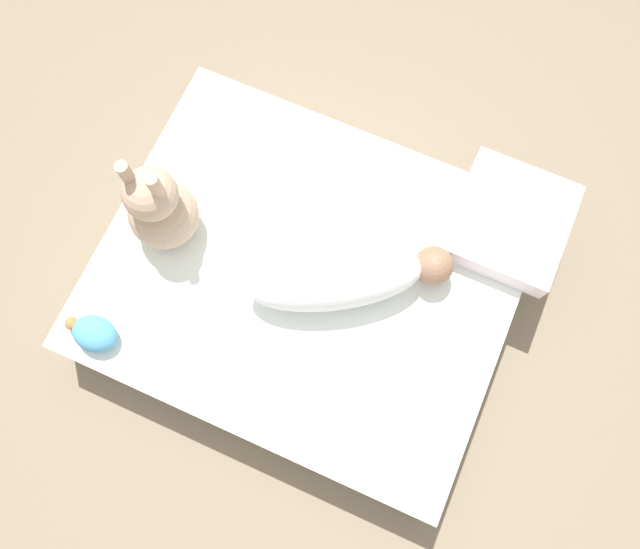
{
  "coord_description": "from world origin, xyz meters",
  "views": [
    {
      "loc": [
        -0.22,
        0.41,
        1.88
      ],
      "look_at": [
        -0.04,
        -0.0,
        0.28
      ],
      "focal_mm": 35.0,
      "sensor_mm": 36.0,
      "label": 1
    }
  ],
  "objects_px": {
    "pillow": "(510,222)",
    "turtle_plush": "(93,333)",
    "swaddled_baby": "(343,276)",
    "bunny_plush": "(160,209)"
  },
  "relations": [
    {
      "from": "swaddled_baby",
      "to": "pillow",
      "type": "bearing_deg",
      "value": 12.54
    },
    {
      "from": "swaddled_baby",
      "to": "turtle_plush",
      "type": "xyz_separation_m",
      "value": [
        0.54,
        0.4,
        -0.04
      ]
    },
    {
      "from": "bunny_plush",
      "to": "turtle_plush",
      "type": "height_order",
      "value": "bunny_plush"
    },
    {
      "from": "swaddled_baby",
      "to": "turtle_plush",
      "type": "bearing_deg",
      "value": -175.24
    },
    {
      "from": "swaddled_baby",
      "to": "bunny_plush",
      "type": "xyz_separation_m",
      "value": [
        0.51,
        0.04,
        0.06
      ]
    },
    {
      "from": "pillow",
      "to": "turtle_plush",
      "type": "bearing_deg",
      "value": 39.28
    },
    {
      "from": "bunny_plush",
      "to": "turtle_plush",
      "type": "xyz_separation_m",
      "value": [
        0.04,
        0.36,
        -0.1
      ]
    },
    {
      "from": "pillow",
      "to": "turtle_plush",
      "type": "xyz_separation_m",
      "value": [
        0.9,
        0.74,
        0.0
      ]
    },
    {
      "from": "swaddled_baby",
      "to": "pillow",
      "type": "distance_m",
      "value": 0.5
    },
    {
      "from": "swaddled_baby",
      "to": "pillow",
      "type": "height_order",
      "value": "swaddled_baby"
    }
  ]
}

